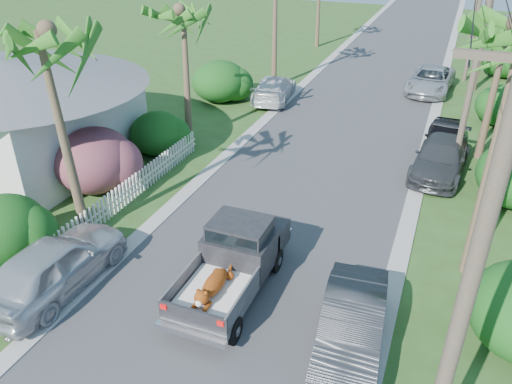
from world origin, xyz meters
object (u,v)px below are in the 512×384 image
at_px(parked_car_rd, 431,80).
at_px(utility_pole_c, 478,10).
at_px(palm_l_b, 182,11).
at_px(parked_car_rn, 351,327).
at_px(pickup_truck, 236,256).
at_px(parked_car_rm, 441,158).
at_px(utility_pole_b, 475,68).
at_px(parked_car_ln, 55,265).
at_px(parked_car_lf, 274,89).
at_px(palm_r_b, 509,25).
at_px(utility_pole_a, 461,317).
at_px(parked_car_rf, 444,138).
at_px(house_left, 9,116).
at_px(palm_l_a, 42,31).

xyz_separation_m(parked_car_rd, utility_pole_c, (2.00, 3.52, 3.85)).
bearing_deg(palm_l_b, parked_car_rn, -45.82).
distance_m(pickup_truck, parked_car_rm, 11.33).
bearing_deg(parked_car_rd, utility_pole_b, -75.64).
bearing_deg(parked_car_ln, parked_car_lf, -89.07).
relative_size(parked_car_lf, palm_l_b, 0.68).
bearing_deg(palm_r_b, parked_car_lf, 159.74).
distance_m(parked_car_rd, utility_pole_b, 12.27).
bearing_deg(parked_car_lf, parked_car_rd, -156.80).
relative_size(parked_car_rn, utility_pole_a, 0.49).
bearing_deg(utility_pole_a, parked_car_rn, 121.23).
bearing_deg(parked_car_rn, palm_r_b, 72.15).
xyz_separation_m(parked_car_rn, palm_r_b, (3.00, 13.70, 5.23)).
xyz_separation_m(parked_car_rm, utility_pole_b, (0.60, 0.29, 3.88)).
distance_m(parked_car_rf, utility_pole_a, 17.45).
xyz_separation_m(parked_car_rm, house_left, (-18.00, -5.71, 1.40)).
bearing_deg(parked_car_rd, palm_r_b, -67.96).
xyz_separation_m(parked_car_rd, utility_pole_b, (2.00, -11.48, 3.85)).
height_order(house_left, utility_pole_c, utility_pole_c).
xyz_separation_m(utility_pole_b, utility_pole_c, (0.00, 15.00, 0.00)).
relative_size(parked_car_rn, utility_pole_c, 0.49).
xyz_separation_m(parked_car_rn, utility_pole_b, (2.00, 11.70, 3.87)).
relative_size(parked_car_rm, house_left, 0.55).
height_order(parked_car_rf, parked_car_lf, parked_car_lf).
bearing_deg(parked_car_ln, parked_car_rm, -128.26).
xyz_separation_m(parked_car_rf, utility_pole_b, (0.60, -2.00, 3.88)).
height_order(pickup_truck, utility_pole_b, utility_pole_b).
bearing_deg(parked_car_rm, parked_car_ln, -123.74).
relative_size(parked_car_rm, parked_car_rd, 0.92).
xyz_separation_m(pickup_truck, palm_r_b, (6.73, 12.39, 4.94)).
distance_m(parked_car_rm, utility_pole_b, 3.93).
bearing_deg(parked_car_rm, parked_car_lf, 152.14).
distance_m(palm_l_a, house_left, 9.24).
bearing_deg(palm_r_b, parked_car_rm, -124.95).
bearing_deg(parked_car_lf, utility_pole_b, 141.38).
relative_size(utility_pole_a, utility_pole_c, 1.00).
distance_m(utility_pole_a, utility_pole_b, 15.00).
height_order(pickup_truck, palm_r_b, palm_r_b).
bearing_deg(parked_car_lf, parked_car_rm, 138.73).
height_order(parked_car_rm, palm_l_b, palm_l_b).
xyz_separation_m(parked_car_rm, palm_r_b, (1.60, 2.29, 5.23)).
distance_m(pickup_truck, parked_car_lf, 17.37).
bearing_deg(house_left, parked_car_rf, 23.96).
distance_m(parked_car_ln, utility_pole_c, 29.76).
xyz_separation_m(pickup_truck, utility_pole_b, (5.73, 10.39, 3.59)).
bearing_deg(parked_car_ln, pickup_truck, -155.12).
height_order(utility_pole_a, utility_pole_b, same).
distance_m(parked_car_rm, palm_r_b, 5.93).
relative_size(pickup_truck, parked_car_rm, 1.03).
distance_m(parked_car_rn, parked_car_ln, 8.64).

